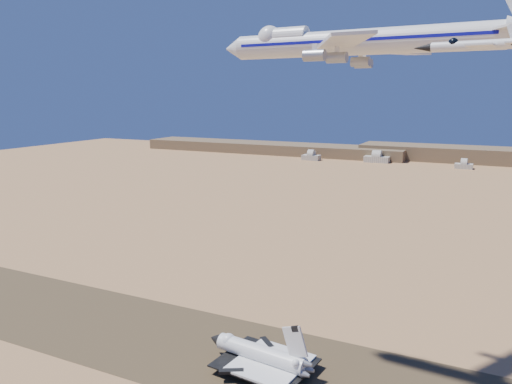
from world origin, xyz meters
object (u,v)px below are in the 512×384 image
at_px(shuttle, 260,355).
at_px(chase_jet_a, 473,45).
at_px(carrier_747, 348,43).
at_px(chase_jet_e, 457,41).
at_px(crew_c, 264,383).

height_order(shuttle, chase_jet_a, chase_jet_a).
bearing_deg(carrier_747, shuttle, -174.33).
relative_size(chase_jet_a, chase_jet_e, 1.11).
xyz_separation_m(crew_c, chase_jet_a, (50.54, -37.88, 88.89)).
bearing_deg(shuttle, crew_c, -50.58).
distance_m(shuttle, crew_c, 9.68).
bearing_deg(crew_c, shuttle, -8.10).
xyz_separation_m(shuttle, chase_jet_e, (45.80, 42.98, 93.98)).
xyz_separation_m(carrier_747, crew_c, (-19.18, -8.29, -94.62)).
xyz_separation_m(shuttle, carrier_747, (23.97, 0.85, 90.69)).
distance_m(shuttle, chase_jet_a, 111.06).
bearing_deg(shuttle, chase_jet_a, -32.69).
distance_m(crew_c, chase_jet_e, 117.51).
bearing_deg(shuttle, carrier_747, 8.67).
xyz_separation_m(carrier_747, chase_jet_a, (31.36, -46.17, -5.72)).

